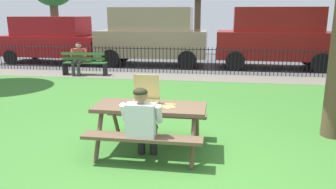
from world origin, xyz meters
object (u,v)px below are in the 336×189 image
at_px(pizza_slice_on_table, 169,106).
at_px(parked_car_far_left, 52,39).
at_px(parked_car_center, 276,36).
at_px(parked_car_left, 152,35).
at_px(pizza_box_open, 144,100).
at_px(park_bench_left, 85,64).
at_px(adult_at_table, 142,122).
at_px(picnic_table_foreground, 150,116).
at_px(person_on_park_bench, 78,57).

height_order(pizza_slice_on_table, parked_car_far_left, parked_car_far_left).
height_order(parked_car_far_left, parked_car_center, parked_car_center).
distance_m(parked_car_far_left, parked_car_left, 4.66).
bearing_deg(pizza_box_open, park_bench_left, 120.12).
xyz_separation_m(parked_car_left, parked_car_center, (5.14, -0.00, 0.00)).
xyz_separation_m(adult_at_table, parked_car_left, (-1.79, 9.64, 0.65)).
bearing_deg(adult_at_table, parked_car_left, 100.52).
bearing_deg(picnic_table_foreground, parked_car_far_left, 125.25).
height_order(parked_car_far_left, parked_car_left, parked_car_left).
bearing_deg(parked_car_far_left, pizza_slice_on_table, -53.46).
bearing_deg(pizza_box_open, person_on_park_bench, 121.60).
xyz_separation_m(picnic_table_foreground, pizza_slice_on_table, (0.31, 0.00, 0.18)).
xyz_separation_m(picnic_table_foreground, parked_car_far_left, (-6.46, 9.14, 0.50)).
bearing_deg(parked_car_center, person_on_park_bench, -159.62).
bearing_deg(adult_at_table, person_on_park_bench, 120.19).
xyz_separation_m(parked_car_far_left, parked_car_center, (9.80, 0.00, 0.21)).
bearing_deg(park_bench_left, parked_car_far_left, 134.03).
xyz_separation_m(picnic_table_foreground, park_bench_left, (-3.79, 6.38, -0.18)).
distance_m(park_bench_left, person_on_park_bench, 0.34).
distance_m(adult_at_table, park_bench_left, 7.85).
distance_m(person_on_park_bench, parked_car_far_left, 3.69).
bearing_deg(adult_at_table, park_bench_left, 118.78).
bearing_deg(person_on_park_bench, picnic_table_foreground, -57.80).
bearing_deg(picnic_table_foreground, adult_at_table, -91.59).
bearing_deg(parked_car_center, park_bench_left, -158.87).
bearing_deg(person_on_park_bench, park_bench_left, -4.63).
relative_size(park_bench_left, parked_car_left, 0.34).
bearing_deg(pizza_slice_on_table, adult_at_table, -122.69).
bearing_deg(parked_car_left, parked_car_far_left, -180.00).
distance_m(person_on_park_bench, parked_car_left, 3.59).
xyz_separation_m(person_on_park_bench, parked_car_far_left, (-2.43, 2.74, 0.44)).
relative_size(person_on_park_bench, parked_car_far_left, 0.25).
relative_size(picnic_table_foreground, pizza_slice_on_table, 8.32).
relative_size(pizza_box_open, parked_car_left, 0.10).
bearing_deg(park_bench_left, pizza_slice_on_table, -57.24).
bearing_deg(parked_car_left, park_bench_left, -125.80).
distance_m(person_on_park_bench, parked_car_center, 7.89).
height_order(picnic_table_foreground, person_on_park_bench, person_on_park_bench).
relative_size(pizza_slice_on_table, parked_car_far_left, 0.05).
distance_m(pizza_slice_on_table, parked_car_left, 9.39).
relative_size(pizza_slice_on_table, person_on_park_bench, 0.18).
bearing_deg(parked_car_center, pizza_slice_on_table, -108.36).
bearing_deg(park_bench_left, person_on_park_bench, 175.37).
height_order(picnic_table_foreground, adult_at_table, adult_at_table).
height_order(adult_at_table, parked_car_center, parked_car_center).
bearing_deg(person_on_park_bench, adult_at_table, -59.81).
xyz_separation_m(adult_at_table, parked_car_far_left, (-6.44, 9.64, 0.44)).
xyz_separation_m(pizza_box_open, parked_car_left, (-1.71, 9.14, 0.44)).
height_order(picnic_table_foreground, parked_car_center, parked_car_center).
relative_size(adult_at_table, person_on_park_bench, 1.00).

